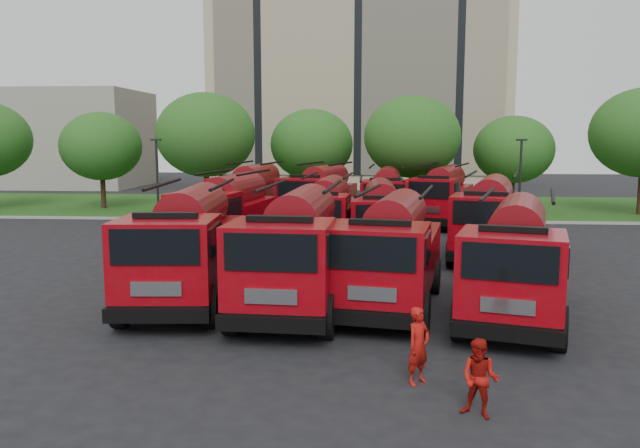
{
  "coord_description": "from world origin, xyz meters",
  "views": [
    {
      "loc": [
        2.89,
        -20.5,
        5.24
      ],
      "look_at": [
        1.08,
        3.92,
        1.8
      ],
      "focal_mm": 35.0,
      "sensor_mm": 36.0,
      "label": 1
    }
  ],
  "objects_px": {
    "fire_truck_3": "(515,259)",
    "fire_truck_5": "(326,214)",
    "fire_truck_1": "(296,250)",
    "fire_truck_10": "(386,197)",
    "firefighter_5": "(516,271)",
    "fire_truck_0": "(187,246)",
    "fire_truck_11": "(442,196)",
    "fire_truck_7": "(490,217)",
    "fire_truck_2": "(392,251)",
    "fire_truck_6": "(381,219)",
    "firefighter_0": "(418,383)",
    "firefighter_2": "(538,313)",
    "firefighter_1": "(478,417)",
    "firefighter_3": "(512,293)",
    "firefighter_4": "(328,264)",
    "fire_truck_9": "(320,195)",
    "fire_truck_8": "(251,196)",
    "fire_truck_4": "(226,214)"
  },
  "relations": [
    {
      "from": "fire_truck_4",
      "to": "fire_truck_2",
      "type": "bearing_deg",
      "value": -42.19
    },
    {
      "from": "fire_truck_7",
      "to": "fire_truck_11",
      "type": "height_order",
      "value": "fire_truck_7"
    },
    {
      "from": "fire_truck_2",
      "to": "fire_truck_6",
      "type": "height_order",
      "value": "fire_truck_2"
    },
    {
      "from": "fire_truck_5",
      "to": "fire_truck_9",
      "type": "xyz_separation_m",
      "value": [
        -0.94,
        8.54,
        0.1
      ]
    },
    {
      "from": "fire_truck_5",
      "to": "fire_truck_8",
      "type": "relative_size",
      "value": 0.91
    },
    {
      "from": "fire_truck_0",
      "to": "firefighter_2",
      "type": "height_order",
      "value": "fire_truck_0"
    },
    {
      "from": "fire_truck_0",
      "to": "firefighter_3",
      "type": "bearing_deg",
      "value": 4.97
    },
    {
      "from": "fire_truck_11",
      "to": "firefighter_2",
      "type": "height_order",
      "value": "fire_truck_11"
    },
    {
      "from": "fire_truck_6",
      "to": "fire_truck_9",
      "type": "xyz_separation_m",
      "value": [
        -3.45,
        9.93,
        0.12
      ]
    },
    {
      "from": "fire_truck_4",
      "to": "firefighter_3",
      "type": "bearing_deg",
      "value": -22.96
    },
    {
      "from": "firefighter_1",
      "to": "fire_truck_5",
      "type": "bearing_deg",
      "value": 131.18
    },
    {
      "from": "fire_truck_0",
      "to": "fire_truck_4",
      "type": "distance_m",
      "value": 8.53
    },
    {
      "from": "fire_truck_2",
      "to": "fire_truck_0",
      "type": "bearing_deg",
      "value": -170.78
    },
    {
      "from": "firefighter_4",
      "to": "firefighter_3",
      "type": "bearing_deg",
      "value": 168.6
    },
    {
      "from": "fire_truck_0",
      "to": "fire_truck_7",
      "type": "bearing_deg",
      "value": 32.49
    },
    {
      "from": "fire_truck_3",
      "to": "fire_truck_5",
      "type": "relative_size",
      "value": 1.06
    },
    {
      "from": "fire_truck_0",
      "to": "fire_truck_11",
      "type": "height_order",
      "value": "fire_truck_0"
    },
    {
      "from": "fire_truck_7",
      "to": "fire_truck_5",
      "type": "bearing_deg",
      "value": -174.14
    },
    {
      "from": "fire_truck_4",
      "to": "fire_truck_10",
      "type": "bearing_deg",
      "value": 58.21
    },
    {
      "from": "fire_truck_6",
      "to": "firefighter_0",
      "type": "height_order",
      "value": "fire_truck_6"
    },
    {
      "from": "fire_truck_1",
      "to": "fire_truck_2",
      "type": "relative_size",
      "value": 1.02
    },
    {
      "from": "firefighter_2",
      "to": "fire_truck_0",
      "type": "bearing_deg",
      "value": 90.97
    },
    {
      "from": "fire_truck_0",
      "to": "firefighter_1",
      "type": "bearing_deg",
      "value": -49.38
    },
    {
      "from": "fire_truck_0",
      "to": "firefighter_0",
      "type": "bearing_deg",
      "value": -47.0
    },
    {
      "from": "fire_truck_0",
      "to": "fire_truck_4",
      "type": "height_order",
      "value": "fire_truck_0"
    },
    {
      "from": "firefighter_4",
      "to": "fire_truck_10",
      "type": "bearing_deg",
      "value": -81.01
    },
    {
      "from": "firefighter_1",
      "to": "firefighter_2",
      "type": "xyz_separation_m",
      "value": [
        3.03,
        7.21,
        0.0
      ]
    },
    {
      "from": "fire_truck_2",
      "to": "fire_truck_8",
      "type": "distance_m",
      "value": 18.37
    },
    {
      "from": "firefighter_0",
      "to": "fire_truck_11",
      "type": "bearing_deg",
      "value": 37.29
    },
    {
      "from": "fire_truck_8",
      "to": "firefighter_5",
      "type": "bearing_deg",
      "value": -35.07
    },
    {
      "from": "fire_truck_3",
      "to": "fire_truck_8",
      "type": "distance_m",
      "value": 20.91
    },
    {
      "from": "fire_truck_1",
      "to": "fire_truck_8",
      "type": "relative_size",
      "value": 0.98
    },
    {
      "from": "fire_truck_7",
      "to": "firefighter_5",
      "type": "xyz_separation_m",
      "value": [
        0.5,
        -2.99,
        -1.75
      ]
    },
    {
      "from": "fire_truck_0",
      "to": "fire_truck_6",
      "type": "height_order",
      "value": "fire_truck_0"
    },
    {
      "from": "fire_truck_11",
      "to": "fire_truck_2",
      "type": "bearing_deg",
      "value": -83.49
    },
    {
      "from": "fire_truck_1",
      "to": "firefighter_2",
      "type": "bearing_deg",
      "value": 2.25
    },
    {
      "from": "fire_truck_0",
      "to": "firefighter_4",
      "type": "height_order",
      "value": "fire_truck_0"
    },
    {
      "from": "fire_truck_0",
      "to": "fire_truck_8",
      "type": "relative_size",
      "value": 0.98
    },
    {
      "from": "fire_truck_1",
      "to": "fire_truck_9",
      "type": "xyz_separation_m",
      "value": [
        -0.67,
        18.51,
        -0.03
      ]
    },
    {
      "from": "fire_truck_1",
      "to": "fire_truck_10",
      "type": "height_order",
      "value": "fire_truck_1"
    },
    {
      "from": "firefighter_1",
      "to": "fire_truck_7",
      "type": "bearing_deg",
      "value": 106.81
    },
    {
      "from": "fire_truck_4",
      "to": "fire_truck_11",
      "type": "height_order",
      "value": "fire_truck_4"
    },
    {
      "from": "fire_truck_5",
      "to": "fire_truck_9",
      "type": "height_order",
      "value": "fire_truck_9"
    },
    {
      "from": "fire_truck_9",
      "to": "fire_truck_7",
      "type": "bearing_deg",
      "value": -35.22
    },
    {
      "from": "fire_truck_1",
      "to": "fire_truck_3",
      "type": "distance_m",
      "value": 6.46
    },
    {
      "from": "fire_truck_5",
      "to": "fire_truck_7",
      "type": "height_order",
      "value": "fire_truck_7"
    },
    {
      "from": "fire_truck_10",
      "to": "firefighter_5",
      "type": "distance_m",
      "value": 13.19
    },
    {
      "from": "fire_truck_6",
      "to": "firefighter_1",
      "type": "xyz_separation_m",
      "value": [
        1.48,
        -15.88,
        -1.65
      ]
    },
    {
      "from": "fire_truck_9",
      "to": "fire_truck_3",
      "type": "bearing_deg",
      "value": -54.86
    },
    {
      "from": "fire_truck_8",
      "to": "firefighter_4",
      "type": "distance_m",
      "value": 11.94
    }
  ]
}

